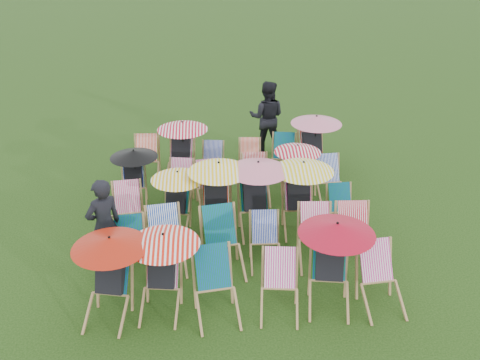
{
  "coord_description": "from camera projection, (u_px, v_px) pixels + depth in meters",
  "views": [
    {
      "loc": [
        -0.48,
        -8.74,
        5.62
      ],
      "look_at": [
        0.06,
        0.42,
        0.9
      ],
      "focal_mm": 40.0,
      "sensor_mm": 36.0,
      "label": 1
    }
  ],
  "objects": [
    {
      "name": "deckchair_19",
      "position": [
        179.0,
        184.0,
        11.17
      ],
      "size": [
        0.69,
        0.87,
        0.87
      ],
      "rotation": [
        0.0,
        0.0,
        -0.15
      ],
      "color": "#9B7748",
      "rests_on": "ground"
    },
    {
      "name": "deckchair_20",
      "position": [
        210.0,
        185.0,
        11.12
      ],
      "size": [
        0.7,
        0.88,
        0.87
      ],
      "rotation": [
        0.0,
        0.0,
        0.17
      ],
      "color": "#9B7748",
      "rests_on": "ground"
    },
    {
      "name": "deckchair_7",
      "position": [
        166.0,
        242.0,
        9.15
      ],
      "size": [
        0.79,
        1.0,
        0.99
      ],
      "rotation": [
        0.0,
        0.0,
        0.16
      ],
      "color": "#9B7748",
      "rests_on": "ground"
    },
    {
      "name": "person_rear",
      "position": [
        267.0,
        117.0,
        13.31
      ],
      "size": [
        1.02,
        0.86,
        1.85
      ],
      "primitive_type": "imported",
      "rotation": [
        0.0,
        0.0,
        2.95
      ],
      "color": "black",
      "rests_on": "ground"
    },
    {
      "name": "deckchair_3",
      "position": [
        280.0,
        287.0,
        8.12
      ],
      "size": [
        0.7,
        0.9,
        0.92
      ],
      "rotation": [
        0.0,
        0.0,
        -0.11
      ],
      "color": "#9B7748",
      "rests_on": "ground"
    },
    {
      "name": "deckchair_27",
      "position": [
        250.0,
        160.0,
        12.27
      ],
      "size": [
        0.6,
        0.8,
        0.83
      ],
      "rotation": [
        0.0,
        0.0,
        -0.07
      ],
      "color": "#9B7748",
      "rests_on": "ground"
    },
    {
      "name": "deckchair_5",
      "position": [
        381.0,
        280.0,
        8.23
      ],
      "size": [
        0.74,
        0.95,
        0.96
      ],
      "rotation": [
        0.0,
        0.0,
        0.12
      ],
      "color": "#9B7748",
      "rests_on": "ground"
    },
    {
      "name": "deckchair_17",
      "position": [
        342.0,
        210.0,
        10.28
      ],
      "size": [
        0.58,
        0.78,
        0.82
      ],
      "rotation": [
        0.0,
        0.0,
        0.06
      ],
      "color": "#9B7748",
      "rests_on": "ground"
    },
    {
      "name": "deckchair_2",
      "position": [
        216.0,
        288.0,
        8.04
      ],
      "size": [
        0.79,
        1.01,
        1.0
      ],
      "rotation": [
        0.0,
        0.0,
        0.15
      ],
      "color": "#9B7748",
      "rests_on": "ground"
    },
    {
      "name": "deckchair_15",
      "position": [
        256.0,
        196.0,
        10.09
      ],
      "size": [
        1.17,
        1.24,
        1.39
      ],
      "rotation": [
        0.0,
        0.0,
        0.07
      ],
      "color": "#9B7748",
      "rests_on": "ground"
    },
    {
      "name": "deckchair_12",
      "position": [
        128.0,
        211.0,
        10.14
      ],
      "size": [
        0.71,
        0.91,
        0.92
      ],
      "rotation": [
        0.0,
        0.0,
        0.13
      ],
      "color": "#9B7748",
      "rests_on": "ground"
    },
    {
      "name": "deckchair_1",
      "position": [
        161.0,
        272.0,
        8.07
      ],
      "size": [
        1.1,
        1.16,
        1.3
      ],
      "rotation": [
        0.0,
        0.0,
        -0.13
      ],
      "color": "#9B7748",
      "rests_on": "ground"
    },
    {
      "name": "deckchair_24",
      "position": [
        146.0,
        159.0,
        12.19
      ],
      "size": [
        0.64,
        0.88,
        0.93
      ],
      "rotation": [
        0.0,
        0.0,
        -0.02
      ],
      "color": "#9B7748",
      "rests_on": "ground"
    },
    {
      "name": "deckchair_0",
      "position": [
        109.0,
        277.0,
        7.93
      ],
      "size": [
        1.14,
        1.21,
        1.35
      ],
      "rotation": [
        0.0,
        0.0,
        -0.21
      ],
      "color": "#9B7748",
      "rests_on": "ground"
    },
    {
      "name": "deckchair_10",
      "position": [
        316.0,
        238.0,
        9.28
      ],
      "size": [
        0.68,
        0.92,
        0.97
      ],
      "rotation": [
        0.0,
        0.0,
        -0.04
      ],
      "color": "#9B7748",
      "rests_on": "ground"
    },
    {
      "name": "deckchair_25",
      "position": [
        181.0,
        150.0,
        12.05
      ],
      "size": [
        1.13,
        1.2,
        1.34
      ],
      "rotation": [
        0.0,
        0.0,
        -0.15
      ],
      "color": "#9B7748",
      "rests_on": "ground"
    },
    {
      "name": "deckchair_11",
      "position": [
        355.0,
        238.0,
        9.25
      ],
      "size": [
        0.68,
        0.94,
        0.99
      ],
      "rotation": [
        0.0,
        0.0,
        -0.03
      ],
      "color": "#9B7748",
      "rests_on": "ground"
    },
    {
      "name": "ground",
      "position": [
        238.0,
        231.0,
        10.35
      ],
      "size": [
        100.0,
        100.0,
        0.0
      ],
      "primitive_type": "plane",
      "color": "black",
      "rests_on": "ground"
    },
    {
      "name": "deckchair_29",
      "position": [
        314.0,
        144.0,
        12.29
      ],
      "size": [
        1.16,
        1.23,
        1.38
      ],
      "rotation": [
        0.0,
        0.0,
        0.09
      ],
      "color": "#9B7748",
      "rests_on": "ground"
    },
    {
      "name": "deckchair_23",
      "position": [
        330.0,
        180.0,
        11.31
      ],
      "size": [
        0.65,
        0.86,
        0.89
      ],
      "rotation": [
        0.0,
        0.0,
        0.08
      ],
      "color": "#9B7748",
      "rests_on": "ground"
    },
    {
      "name": "deckchair_28",
      "position": [
        284.0,
        157.0,
        12.34
      ],
      "size": [
        0.72,
        0.92,
        0.91
      ],
      "rotation": [
        0.0,
        0.0,
        -0.15
      ],
      "color": "#9B7748",
      "rests_on": "ground"
    },
    {
      "name": "deckchair_8",
      "position": [
        223.0,
        244.0,
        9.06
      ],
      "size": [
        0.84,
        1.05,
        1.03
      ],
      "rotation": [
        0.0,
        0.0,
        0.18
      ],
      "color": "#9B7748",
      "rests_on": "ground"
    },
    {
      "name": "deckchair_14",
      "position": [
        217.0,
        196.0,
        10.08
      ],
      "size": [
        1.17,
        1.21,
        1.39
      ],
      "rotation": [
        0.0,
        0.0,
        -0.01
      ],
      "color": "#9B7748",
      "rests_on": "ground"
    },
    {
      "name": "deckchair_9",
      "position": [
        265.0,
        242.0,
        9.26
      ],
      "size": [
        0.58,
        0.8,
        0.85
      ],
      "rotation": [
        0.0,
        0.0,
        -0.02
      ],
      "color": "#9B7748",
      "rests_on": "ground"
    },
    {
      "name": "deckchair_6",
      "position": [
        130.0,
        249.0,
        9.01
      ],
      "size": [
        0.69,
        0.89,
        0.91
      ],
      "rotation": [
        0.0,
        0.0,
        0.11
      ],
      "color": "#9B7748",
      "rests_on": "ground"
    },
    {
      "name": "deckchair_21",
      "position": [
        256.0,
        180.0,
        11.29
      ],
      "size": [
        0.62,
        0.86,
        0.92
      ],
      "rotation": [
        0.0,
        0.0,
        0.02
      ],
      "color": "#9B7748",
      "rests_on": "ground"
    },
    {
      "name": "person_left",
      "position": [
        104.0,
        225.0,
        8.94
      ],
      "size": [
        0.74,
        0.7,
        1.71
      ],
      "primitive_type": "imported",
      "rotation": [
        0.0,
        0.0,
        3.77
      ],
      "color": "black",
      "rests_on": "ground"
    },
    {
      "name": "deckchair_16",
      "position": [
        300.0,
        195.0,
        10.13
      ],
      "size": [
        1.16,
        1.2,
        1.37
      ],
      "rotation": [
        0.0,
        0.0,
        -0.02
      ],
      "color": "#9B7748",
      "rests_on": "ground"
    },
    {
      "name": "deckchair_26",
      "position": [
        212.0,
        163.0,
        12.17
      ],
      "size": [
        0.62,
        0.8,
        0.81
      ],
      "rotation": [
        0.0,
        0.0,
        -0.12
      ],
      "color": "#9B7748",
      "rests_on": "ground"
    },
    {
      "name": "deckchair_13",
      "position": [
        176.0,
        201.0,
        10.14
      ],
      "size": [
        1.01,
        1.08,
        1.2
      ],
      "rotation": [
        0.0,
        0.0,
        -0.19
      ],
      "color": "#9B7748",
      "rests_on": "ground"
    },
    {
      "name": "deckchair_18",
      "position": [
        134.0,
        176.0,
        11.09
      ],
      "size": [
        0.98,
        1.04,
        1.16
      ],
      "rotation": [
        0.0,
        0.0,
        0.08
      ],
      "color": "#9B7748",
      "rests_on": "ground"
    },
    {
      "name": "deckchair_22",
      "position": [
        296.0,
        171.0,
        11.3
      ],
      "size": [
        0.99,
        1.06,
        1.17
      ],
      "rotation": [
        0.0,
        0.0,
        0.13
      ],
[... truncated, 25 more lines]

